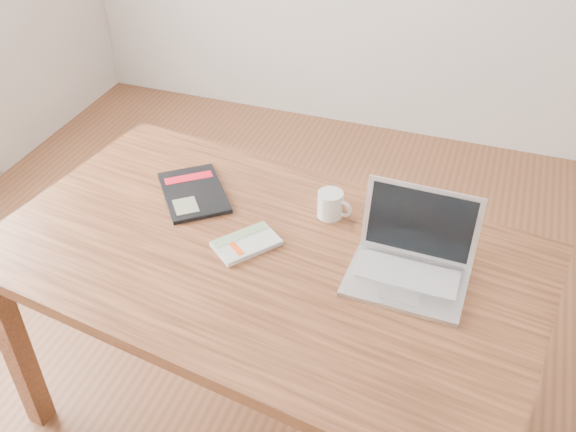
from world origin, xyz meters
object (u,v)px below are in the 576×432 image
(black_guidebook, at_px, (194,192))
(coffee_mug, at_px, (331,204))
(white_guidebook, at_px, (247,243))
(desk, at_px, (265,277))
(laptop, at_px, (411,260))

(black_guidebook, bearing_deg, coffee_mug, -33.37)
(white_guidebook, bearing_deg, black_guidebook, -176.97)
(desk, xyz_separation_m, laptop, (0.40, 0.05, 0.14))
(desk, relative_size, coffee_mug, 14.83)
(black_guidebook, distance_m, laptop, 0.72)
(black_guidebook, bearing_deg, laptop, -49.17)
(laptop, bearing_deg, desk, -170.68)
(black_guidebook, bearing_deg, white_guidebook, -73.15)
(black_guidebook, relative_size, laptop, 1.02)
(white_guidebook, height_order, laptop, laptop)
(desk, distance_m, coffee_mug, 0.29)
(white_guidebook, xyz_separation_m, black_guidebook, (-0.25, 0.18, -0.00))
(white_guidebook, distance_m, black_guidebook, 0.31)
(desk, bearing_deg, coffee_mug, 69.01)
(laptop, bearing_deg, coffee_mug, 149.10)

